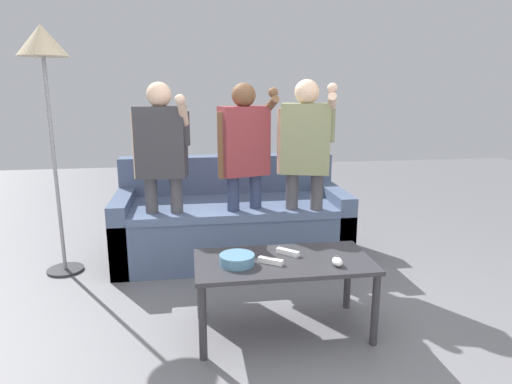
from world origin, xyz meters
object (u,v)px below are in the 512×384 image
at_px(game_remote_nunchuk, 337,262).
at_px(game_remote_wand_far, 271,261).
at_px(coffee_table, 283,269).
at_px(floor_lamp, 44,59).
at_px(player_left, 162,157).
at_px(player_center, 244,155).
at_px(game_remote_wand_near, 288,252).
at_px(couch, 231,222).
at_px(snack_bowl, 237,260).
at_px(player_right, 305,153).

xyz_separation_m(game_remote_nunchuk, game_remote_wand_far, (-0.37, 0.09, -0.01)).
height_order(coffee_table, floor_lamp, floor_lamp).
distance_m(player_left, player_center, 0.63).
distance_m(coffee_table, game_remote_wand_near, 0.11).
relative_size(player_left, game_remote_wand_far, 10.36).
distance_m(couch, floor_lamp, 1.91).
xyz_separation_m(snack_bowl, player_right, (0.64, 0.98, 0.45)).
bearing_deg(game_remote_wand_near, player_left, 129.60).
xyz_separation_m(floor_lamp, player_center, (1.43, -0.13, -0.71)).
distance_m(floor_lamp, game_remote_wand_far, 2.20).
relative_size(snack_bowl, game_remote_wand_near, 1.51).
bearing_deg(game_remote_wand_far, floor_lamp, 140.78).
bearing_deg(game_remote_wand_near, player_center, 98.67).
xyz_separation_m(player_center, game_remote_wand_near, (0.14, -0.94, -0.45)).
height_order(player_left, game_remote_wand_near, player_left).
bearing_deg(player_center, game_remote_wand_near, -81.33).
bearing_deg(player_right, coffee_table, -111.17).
distance_m(game_remote_nunchuk, player_right, 1.17).
height_order(player_left, player_right, player_right).
bearing_deg(player_right, game_remote_nunchuk, -94.54).
relative_size(couch, floor_lamp, 1.03).
bearing_deg(coffee_table, player_right, 68.83).
bearing_deg(game_remote_wand_near, snack_bowl, -160.63).
height_order(couch, floor_lamp, floor_lamp).
height_order(snack_bowl, player_center, player_center).
bearing_deg(player_left, player_right, -3.07).
height_order(player_right, game_remote_wand_near, player_right).
xyz_separation_m(game_remote_nunchuk, game_remote_wand_near, (-0.24, 0.21, -0.01)).
bearing_deg(floor_lamp, player_center, -5.05).
bearing_deg(game_remote_nunchuk, floor_lamp, 145.04).
bearing_deg(snack_bowl, game_remote_nunchuk, -9.78).
distance_m(game_remote_nunchuk, game_remote_wand_near, 0.32).
bearing_deg(floor_lamp, player_right, -5.80).
relative_size(coffee_table, game_remote_wand_far, 7.25).
bearing_deg(player_center, game_remote_nunchuk, -71.51).
height_order(game_remote_wand_near, game_remote_wand_far, same).
distance_m(game_remote_nunchuk, player_left, 1.58).
distance_m(coffee_table, floor_lamp, 2.28).
bearing_deg(player_center, player_left, -179.29).
xyz_separation_m(coffee_table, player_left, (-0.73, 1.01, 0.53)).
height_order(coffee_table, game_remote_wand_far, game_remote_wand_far).
bearing_deg(game_remote_wand_near, floor_lamp, 146.02).
height_order(game_remote_nunchuk, player_left, player_left).
bearing_deg(player_right, couch, 145.24).
bearing_deg(player_right, player_left, 176.93).
height_order(couch, coffee_table, couch).
distance_m(player_left, game_remote_wand_far, 1.31).
xyz_separation_m(player_left, game_remote_wand_far, (0.64, -1.05, -0.46)).
bearing_deg(game_remote_wand_near, game_remote_nunchuk, -40.86).
relative_size(player_left, game_remote_wand_near, 11.19).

